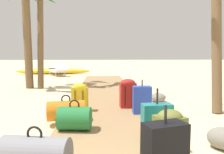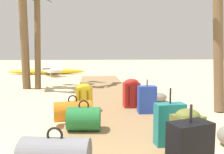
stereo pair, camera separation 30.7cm
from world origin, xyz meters
TOP-DOWN VIEW (x-y plane):
  - ground_plane at (0.00, 4.29)m, footprint 60.00×60.00m
  - boardwalk at (0.00, 5.36)m, footprint 1.63×10.73m
  - duffel_bag_green at (-0.49, 2.66)m, footprint 0.53×0.41m
  - duffel_bag_orange at (-0.70, 3.18)m, footprint 0.69×0.44m
  - suitcase_blue at (0.71, 3.60)m, footprint 0.35×0.22m
  - suitcase_teal at (0.64, 2.00)m, footprint 0.40×0.22m
  - backpack_olive at (0.65, 1.46)m, footprint 0.36×0.34m
  - backpack_red at (0.50, 4.13)m, footprint 0.35×0.29m
  - backpack_yellow at (-0.52, 3.86)m, footprint 0.34×0.24m
  - lounge_chair at (-2.37, 11.58)m, footprint 1.25×1.67m
  - kayak at (-2.87, 12.66)m, footprint 4.19×0.59m
  - rock_right_far at (1.37, 5.02)m, footprint 0.55×0.55m

SIDE VIEW (x-z plane):
  - ground_plane at x=0.00m, z-range 0.00..0.00m
  - boardwalk at x=0.00m, z-range 0.00..0.08m
  - rock_right_far at x=1.37m, z-range 0.00..0.23m
  - kayak at x=-2.87m, z-range 0.00..0.32m
  - duffel_bag_orange at x=-0.70m, z-range 0.03..0.49m
  - duffel_bag_green at x=-0.49m, z-range 0.03..0.50m
  - lounge_chair at x=-2.37m, z-range -0.05..0.71m
  - suitcase_blue at x=0.71m, z-range 0.02..0.68m
  - suitcase_teal at x=0.64m, z-range -0.02..0.73m
  - backpack_yellow at x=-0.52m, z-range 0.09..0.66m
  - backpack_olive at x=0.65m, z-range 0.10..0.70m
  - backpack_red at x=0.50m, z-range 0.10..0.72m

